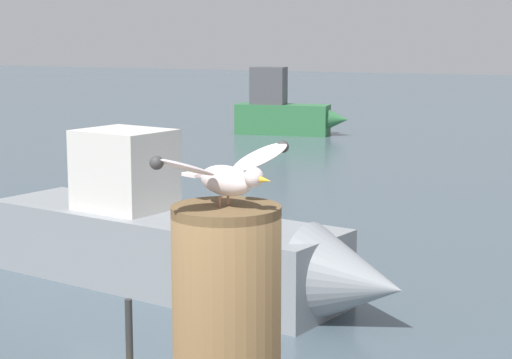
% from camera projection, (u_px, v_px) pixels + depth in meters
% --- Properties ---
extents(seagull, '(0.38, 0.57, 0.19)m').
position_uv_depth(seagull, '(227.00, 173.00, 2.94)').
color(seagull, tan).
rests_on(seagull, mooring_post).
extents(boat_green, '(3.42, 1.23, 1.99)m').
position_uv_depth(boat_green, '(286.00, 112.00, 26.71)').
color(boat_green, '#2D6B3D').
rests_on(boat_green, ground_plane).
extents(boat_grey, '(5.76, 2.35, 1.95)m').
position_uv_depth(boat_grey, '(187.00, 245.00, 10.71)').
color(boat_grey, gray).
rests_on(boat_grey, ground_plane).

